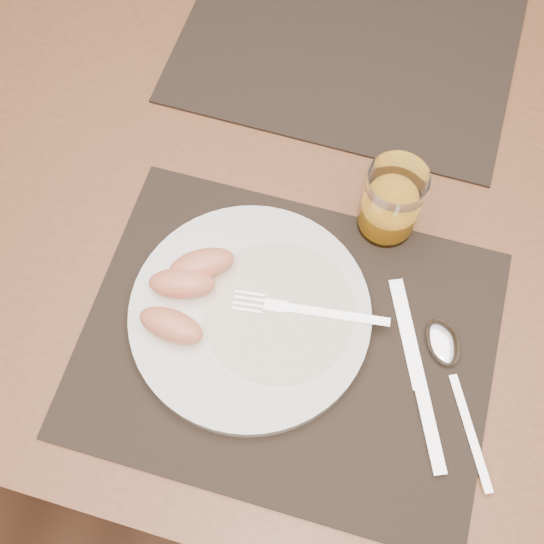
% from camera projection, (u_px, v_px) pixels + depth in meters
% --- Properties ---
extents(ground, '(5.00, 5.00, 0.00)m').
position_uv_depth(ground, '(302.00, 357.00, 1.53)').
color(ground, brown).
rests_on(ground, ground).
extents(table, '(1.40, 0.90, 0.75)m').
position_uv_depth(table, '(321.00, 211.00, 0.92)').
color(table, brown).
rests_on(table, ground).
extents(placemat_near, '(0.45, 0.35, 0.00)m').
position_uv_depth(placemat_near, '(288.00, 342.00, 0.76)').
color(placemat_near, black).
rests_on(placemat_near, table).
extents(placemat_far, '(0.46, 0.36, 0.00)m').
position_uv_depth(placemat_far, '(348.00, 42.00, 0.94)').
color(placemat_far, black).
rests_on(placemat_far, table).
extents(plate, '(0.27, 0.27, 0.02)m').
position_uv_depth(plate, '(250.00, 314.00, 0.76)').
color(plate, white).
rests_on(plate, placemat_near).
extents(plate_dressing, '(0.17, 0.17, 0.00)m').
position_uv_depth(plate_dressing, '(278.00, 310.00, 0.75)').
color(plate_dressing, white).
rests_on(plate_dressing, plate).
extents(fork, '(0.18, 0.04, 0.00)m').
position_uv_depth(fork, '(297.00, 309.00, 0.75)').
color(fork, silver).
rests_on(fork, plate).
extents(knife, '(0.10, 0.21, 0.01)m').
position_uv_depth(knife, '(420.00, 389.00, 0.73)').
color(knife, silver).
rests_on(knife, placemat_near).
extents(spoon, '(0.11, 0.18, 0.01)m').
position_uv_depth(spoon, '(447.00, 355.00, 0.74)').
color(spoon, silver).
rests_on(spoon, placemat_near).
extents(juice_glass, '(0.07, 0.07, 0.10)m').
position_uv_depth(juice_glass, '(391.00, 204.00, 0.78)').
color(juice_glass, white).
rests_on(juice_glass, placemat_near).
extents(grapefruit_wedges, '(0.10, 0.13, 0.03)m').
position_uv_depth(grapefruit_wedges, '(185.00, 290.00, 0.75)').
color(grapefruit_wedges, '#E4835D').
rests_on(grapefruit_wedges, plate).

